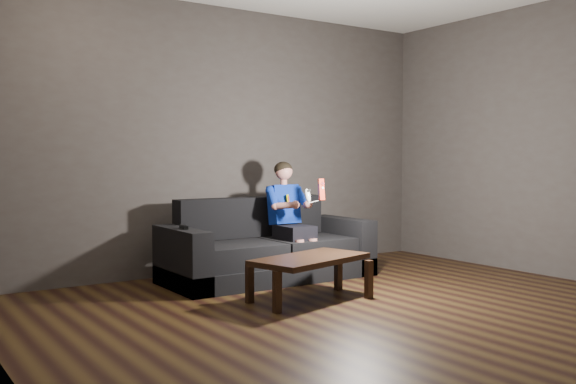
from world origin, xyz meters
TOP-DOWN VIEW (x-y plane):
  - floor at (0.00, 0.00)m, footprint 5.00×5.00m
  - back_wall at (0.00, 2.50)m, footprint 5.00×0.04m
  - left_wall at (-2.50, 0.00)m, footprint 0.04×5.00m
  - sofa at (0.11, 1.85)m, footprint 2.00×0.86m
  - child at (0.33, 1.80)m, footprint 0.43×0.52m
  - wii_remote_red at (0.42, 1.39)m, footprint 0.07×0.08m
  - nunchuk_white at (0.26, 1.40)m, footprint 0.07×0.09m
  - wii_remote_black at (-0.79, 1.77)m, footprint 0.07×0.17m
  - coffee_table at (-0.10, 0.85)m, footprint 1.09×0.74m

SIDE VIEW (x-z plane):
  - floor at x=0.00m, z-range 0.00..0.00m
  - sofa at x=0.11m, z-range -0.13..0.64m
  - coffee_table at x=-0.10m, z-range 0.13..0.49m
  - wii_remote_black at x=-0.79m, z-range 0.54..0.58m
  - child at x=0.33m, z-range 0.14..1.19m
  - nunchuk_white at x=0.26m, z-range 0.75..0.89m
  - wii_remote_red at x=0.42m, z-range 0.77..0.97m
  - back_wall at x=0.00m, z-range 0.00..2.70m
  - left_wall at x=-2.50m, z-range 0.00..2.70m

